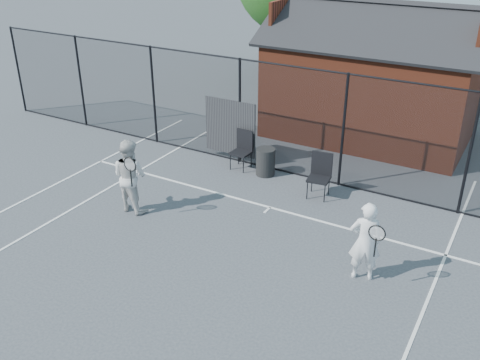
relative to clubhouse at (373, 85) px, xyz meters
The scene contains 9 objects.
ground 9.16m from the clubhouse, 93.18° to the right, with size 80.00×80.00×0.00m, color #3F4248.
court_lines 10.46m from the clubhouse, 92.77° to the right, with size 11.02×18.00×0.01m.
fence 4.09m from the clubhouse, 101.37° to the right, with size 22.04×3.00×3.00m.
clubhouse is the anchor object (origin of this frame).
player_front 7.99m from the clubhouse, 73.06° to the right, with size 0.79×0.64×1.65m.
player_back 8.43m from the clubhouse, 113.40° to the right, with size 0.99×0.74×1.79m.
chair_left 5.05m from the clubhouse, 116.94° to the right, with size 0.51×0.53×1.06m, color black.
chair_right 5.02m from the clubhouse, 86.70° to the right, with size 0.53×0.55×1.11m, color black.
waste_bin 4.80m from the clubhouse, 108.39° to the right, with size 0.52×0.52×0.76m, color black.
Camera 1 is at (5.02, -7.20, 6.35)m, focal length 40.00 mm.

